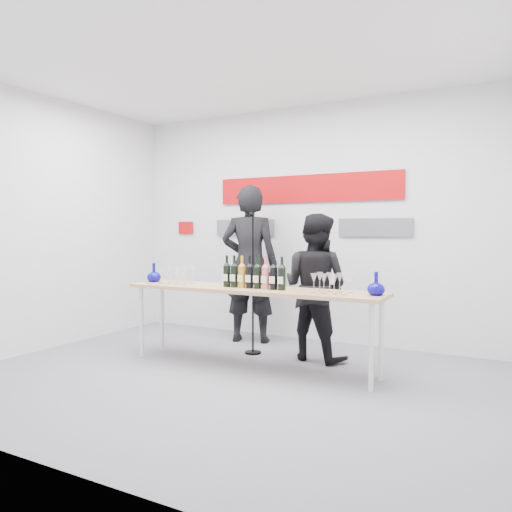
# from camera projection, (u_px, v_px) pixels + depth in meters

# --- Properties ---
(ground) EXTENTS (5.00, 5.00, 0.00)m
(ground) POSITION_uv_depth(u_px,v_px,m) (224.00, 379.00, 4.76)
(ground) COLOR slate
(ground) RESTS_ON ground
(back_wall) EXTENTS (5.00, 0.04, 3.00)m
(back_wall) POSITION_uv_depth(u_px,v_px,m) (306.00, 224.00, 6.43)
(back_wall) COLOR silver
(back_wall) RESTS_ON ground
(signage) EXTENTS (3.38, 0.02, 0.79)m
(signage) POSITION_uv_depth(u_px,v_px,m) (301.00, 200.00, 6.42)
(signage) COLOR #B0070A
(signage) RESTS_ON back_wall
(tasting_table) EXTENTS (2.77, 0.60, 0.83)m
(tasting_table) POSITION_uv_depth(u_px,v_px,m) (251.00, 294.00, 5.09)
(tasting_table) COLOR tan
(tasting_table) RESTS_ON ground
(wine_bottles) EXTENTS (0.71, 0.09, 0.33)m
(wine_bottles) POSITION_uv_depth(u_px,v_px,m) (254.00, 272.00, 5.05)
(wine_bottles) COLOR black
(wine_bottles) RESTS_ON tasting_table
(decanter_left) EXTENTS (0.16, 0.16, 0.21)m
(decanter_left) POSITION_uv_depth(u_px,v_px,m) (154.00, 272.00, 5.69)
(decanter_left) COLOR #090783
(decanter_left) RESTS_ON tasting_table
(decanter_right) EXTENTS (0.16, 0.16, 0.21)m
(decanter_right) POSITION_uv_depth(u_px,v_px,m) (376.00, 283.00, 4.52)
(decanter_right) COLOR #090783
(decanter_right) RESTS_ON tasting_table
(glasses_left) EXTENTS (0.37, 0.23, 0.18)m
(glasses_left) POSITION_uv_depth(u_px,v_px,m) (177.00, 275.00, 5.51)
(glasses_left) COLOR silver
(glasses_left) RESTS_ON tasting_table
(glasses_right) EXTENTS (0.37, 0.23, 0.18)m
(glasses_right) POSITION_uv_depth(u_px,v_px,m) (332.00, 283.00, 4.69)
(glasses_right) COLOR silver
(glasses_right) RESTS_ON tasting_table
(presenter_left) EXTENTS (0.83, 0.67, 1.98)m
(presenter_left) POSITION_uv_depth(u_px,v_px,m) (250.00, 264.00, 6.30)
(presenter_left) COLOR black
(presenter_left) RESTS_ON ground
(presenter_right) EXTENTS (0.87, 0.73, 1.60)m
(presenter_right) POSITION_uv_depth(u_px,v_px,m) (315.00, 287.00, 5.45)
(presenter_right) COLOR black
(presenter_right) RESTS_ON ground
(mic_stand) EXTENTS (0.19, 0.19, 1.62)m
(mic_stand) POSITION_uv_depth(u_px,v_px,m) (253.00, 311.00, 5.71)
(mic_stand) COLOR black
(mic_stand) RESTS_ON ground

